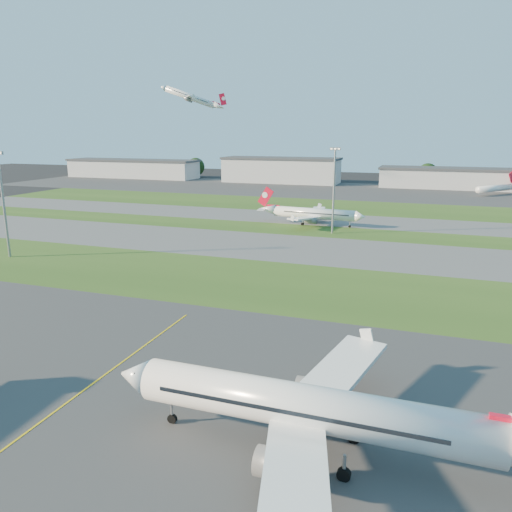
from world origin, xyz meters
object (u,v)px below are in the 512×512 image
at_px(mini_jet_near, 495,188).
at_px(light_mast_west, 3,198).
at_px(light_mast_centre, 334,185).
at_px(airliner_taxiing, 313,214).
at_px(airliner_parked, 313,410).

distance_m(mini_jet_near, light_mast_west, 219.26).
relative_size(mini_jet_near, light_mast_centre, 0.90).
distance_m(airliner_taxiing, light_mast_west, 92.30).
xyz_separation_m(airliner_taxiing, mini_jet_near, (66.10, 109.94, -0.50)).
distance_m(mini_jet_near, light_mast_centre, 135.40).
height_order(light_mast_west, light_mast_centre, same).
relative_size(airliner_taxiing, light_mast_centre, 1.34).
bearing_deg(mini_jet_near, airliner_parked, -150.30).
distance_m(airliner_parked, light_mast_west, 102.99).
bearing_deg(airliner_taxiing, mini_jet_near, -116.20).
height_order(airliner_parked, light_mast_centre, light_mast_centre).
bearing_deg(airliner_taxiing, light_mast_west, 52.89).
bearing_deg(light_mast_west, light_mast_centre, 38.66).
relative_size(airliner_taxiing, mini_jet_near, 1.49).
bearing_deg(light_mast_west, airliner_taxiing, 48.08).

